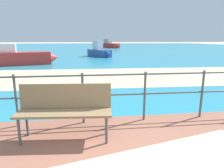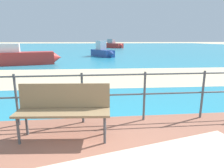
{
  "view_description": "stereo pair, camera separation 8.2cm",
  "coord_description": "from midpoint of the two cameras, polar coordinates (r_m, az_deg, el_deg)",
  "views": [
    {
      "loc": [
        -0.47,
        -1.08,
        1.61
      ],
      "look_at": [
        0.01,
        2.84,
        0.7
      ],
      "focal_mm": 30.95,
      "sensor_mm": 36.0,
      "label": 1
    },
    {
      "loc": [
        -0.39,
        -1.09,
        1.61
      ],
      "look_at": [
        0.01,
        2.84,
        0.7
      ],
      "focal_mm": 30.95,
      "sensor_mm": 36.0,
      "label": 2
    }
  ],
  "objects": [
    {
      "name": "railing_fence",
      "position": [
        3.63,
        1.22,
        -2.06
      ],
      "size": [
        5.94,
        0.04,
        0.96
      ],
      "color": "#4C5156",
      "rests_on": "patio_paving"
    },
    {
      "name": "boat_far",
      "position": [
        13.92,
        -26.11,
        7.02
      ],
      "size": [
        5.3,
        2.34,
        1.34
      ],
      "rotation": [
        0.0,
        0.0,
        0.25
      ],
      "color": "red",
      "rests_on": "sea_water"
    },
    {
      "name": "sea_water",
      "position": [
        41.12,
        -5.28,
        10.71
      ],
      "size": [
        90.0,
        90.0,
        0.01
      ],
      "primitive_type": "cube",
      "color": "teal",
      "rests_on": "ground"
    },
    {
      "name": "boat_near",
      "position": [
        38.62,
        0.26,
        11.47
      ],
      "size": [
        3.94,
        5.02,
        1.7
      ],
      "rotation": [
        0.0,
        0.0,
        5.32
      ],
      "color": "red",
      "rests_on": "sea_water"
    },
    {
      "name": "beach_strip",
      "position": [
        8.62,
        -2.83,
        2.27
      ],
      "size": [
        54.08,
        5.61,
        0.01
      ],
      "primitive_type": "cube",
      "rotation": [
        0.0,
        0.0,
        -0.02
      ],
      "color": "beige",
      "rests_on": "ground"
    },
    {
      "name": "park_bench",
      "position": [
        3.15,
        -13.3,
        -6.29
      ],
      "size": [
        1.48,
        0.53,
        0.86
      ],
      "rotation": [
        0.0,
        0.0,
        -0.08
      ],
      "color": "#8C704C",
      "rests_on": "patio_paving"
    },
    {
      "name": "boat_mid",
      "position": [
        18.78,
        -2.67,
        9.57
      ],
      "size": [
        2.29,
        3.5,
        1.5
      ],
      "rotation": [
        0.0,
        0.0,
        5.18
      ],
      "color": "#2D478C",
      "rests_on": "sea_water"
    }
  ]
}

